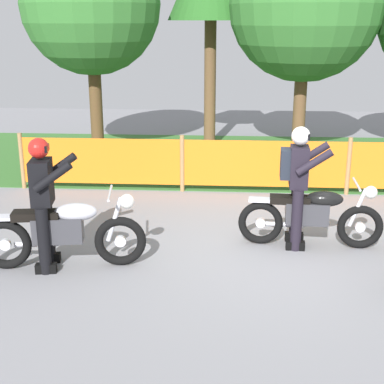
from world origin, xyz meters
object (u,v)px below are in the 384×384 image
Objects in this scene: motorcycle_trailing at (63,231)px; rider_trailing at (44,199)px; rider_lead at (298,180)px; motorcycle_lead at (311,215)px.

rider_trailing is at bearing -179.43° from motorcycle_trailing.
motorcycle_trailing is 0.48m from rider_trailing.
motorcycle_trailing is at bearing 0.57° from rider_trailing.
rider_lead is 3.35m from rider_trailing.
rider_lead reaches higher than motorcycle_lead.
motorcycle_lead is 0.54m from rider_lead.
rider_lead is at bearing -179.49° from motorcycle_lead.
motorcycle_lead is 1.18× the size of rider_lead.
rider_trailing is (-3.21, -0.94, -0.03)m from rider_lead.
rider_trailing is at bearing -161.55° from motorcycle_lead.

